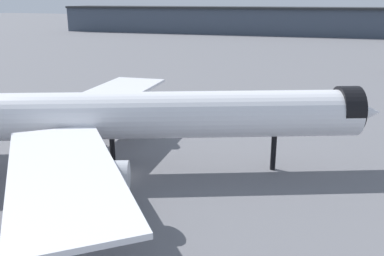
{
  "coord_description": "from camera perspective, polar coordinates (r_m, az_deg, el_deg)",
  "views": [
    {
      "loc": [
        24.25,
        -40.28,
        20.44
      ],
      "look_at": [
        7.1,
        4.46,
        5.55
      ],
      "focal_mm": 39.21,
      "sensor_mm": 36.0,
      "label": 1
    }
  ],
  "objects": [
    {
      "name": "ground",
      "position": [
        51.27,
        -9.29,
        -6.48
      ],
      "size": [
        900.0,
        900.0,
        0.0
      ],
      "primitive_type": "plane",
      "color": "slate"
    },
    {
      "name": "terminal_building",
      "position": [
        255.32,
        11.02,
        14.15
      ],
      "size": [
        256.34,
        44.14,
        27.04
      ],
      "rotation": [
        0.0,
        0.0,
        0.07
      ],
      "color": "#3D4756",
      "rests_on": "ground"
    },
    {
      "name": "airliner_near_gate",
      "position": [
        49.98,
        -8.97,
        1.55
      ],
      "size": [
        58.02,
        52.1,
        16.1
      ],
      "rotation": [
        0.0,
        0.0,
        0.41
      ],
      "color": "white",
      "rests_on": "ground"
    },
    {
      "name": "traffic_cone_near_nose",
      "position": [
        73.44,
        15.3,
        0.7
      ],
      "size": [
        0.44,
        0.44,
        0.55
      ],
      "primitive_type": "cone",
      "color": "#F2600C",
      "rests_on": "ground"
    }
  ]
}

